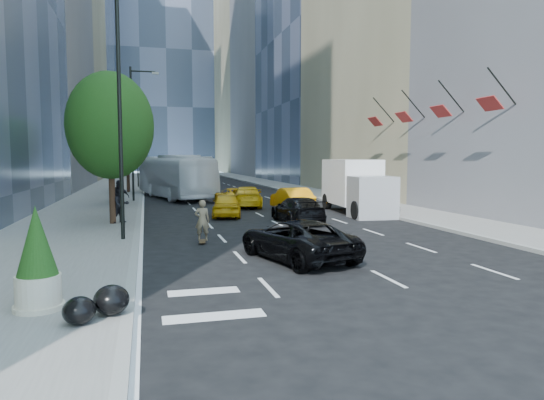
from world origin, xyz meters
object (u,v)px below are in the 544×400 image
object	(u,v)px
black_sedan_lincoln	(297,240)
skateboarder	(202,223)
city_bus	(175,177)
box_truck	(356,186)
black_sedan_mercedes	(298,210)
planter_shrub	(37,260)

from	to	relation	value
black_sedan_lincoln	skateboarder	bearing A→B (deg)	-70.31
city_bus	box_truck	distance (m)	17.48
skateboarder	city_bus	size ratio (longest dim) A/B	0.13
black_sedan_mercedes	city_bus	distance (m)	18.35
black_sedan_mercedes	city_bus	world-z (taller)	city_bus
city_bus	box_truck	xyz separation A→B (m)	(10.17, -14.22, -0.14)
box_truck	planter_shrub	bearing A→B (deg)	-128.33
city_bus	planter_shrub	bearing A→B (deg)	-112.04
black_sedan_mercedes	planter_shrub	distance (m)	16.40
box_truck	black_sedan_mercedes	bearing A→B (deg)	-141.68
skateboarder	black_sedan_mercedes	xyz separation A→B (m)	(5.56, 5.00, -0.14)
skateboarder	black_sedan_lincoln	xyz separation A→B (m)	(2.71, -3.84, -0.14)
planter_shrub	black_sedan_lincoln	bearing A→B (deg)	30.21
skateboarder	black_sedan_mercedes	distance (m)	7.48
city_bus	planter_shrub	distance (m)	30.88
box_truck	planter_shrub	size ratio (longest dim) A/B	3.12
skateboarder	black_sedan_lincoln	bearing A→B (deg)	132.91
black_sedan_mercedes	planter_shrub	bearing A→B (deg)	51.83
black_sedan_mercedes	box_truck	bearing A→B (deg)	-146.26
black_sedan_lincoln	box_truck	size ratio (longest dim) A/B	0.69
skateboarder	black_sedan_mercedes	world-z (taller)	skateboarder
skateboarder	planter_shrub	bearing A→B (deg)	68.75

